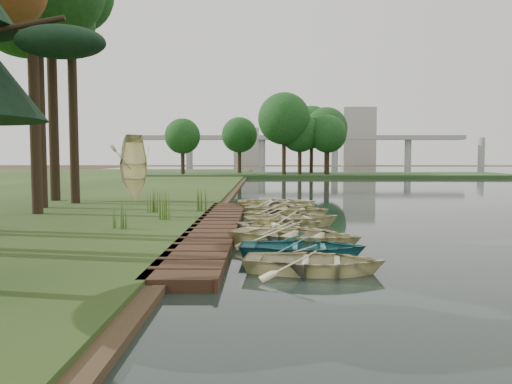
{
  "coord_description": "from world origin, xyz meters",
  "views": [
    {
      "loc": [
        0.04,
        -17.37,
        2.64
      ],
      "look_at": [
        -0.19,
        1.78,
        1.3
      ],
      "focal_mm": 35.0,
      "sensor_mm": 36.0,
      "label": 1
    }
  ],
  "objects_px": {
    "rowboat_1": "(303,245)",
    "rowboat_2": "(295,233)",
    "boardwalk": "(215,228)",
    "rowboat_0": "(314,258)",
    "stored_rowboat": "(134,194)"
  },
  "relations": [
    {
      "from": "rowboat_2",
      "to": "stored_rowboat",
      "type": "bearing_deg",
      "value": 54.92
    },
    {
      "from": "rowboat_0",
      "to": "rowboat_2",
      "type": "xyz_separation_m",
      "value": [
        -0.2,
        3.23,
        0.07
      ]
    },
    {
      "from": "rowboat_0",
      "to": "stored_rowboat",
      "type": "distance_m",
      "value": 17.53
    },
    {
      "from": "boardwalk",
      "to": "stored_rowboat",
      "type": "height_order",
      "value": "stored_rowboat"
    },
    {
      "from": "rowboat_2",
      "to": "stored_rowboat",
      "type": "relative_size",
      "value": 1.09
    },
    {
      "from": "boardwalk",
      "to": "rowboat_0",
      "type": "xyz_separation_m",
      "value": [
        2.81,
        -6.29,
        0.23
      ]
    },
    {
      "from": "boardwalk",
      "to": "rowboat_0",
      "type": "relative_size",
      "value": 5.04
    },
    {
      "from": "stored_rowboat",
      "to": "rowboat_2",
      "type": "bearing_deg",
      "value": -107.78
    },
    {
      "from": "rowboat_1",
      "to": "boardwalk",
      "type": "bearing_deg",
      "value": 34.7
    },
    {
      "from": "rowboat_1",
      "to": "rowboat_2",
      "type": "bearing_deg",
      "value": 7.7
    },
    {
      "from": "rowboat_1",
      "to": "stored_rowboat",
      "type": "relative_size",
      "value": 0.91
    },
    {
      "from": "rowboat_1",
      "to": "rowboat_2",
      "type": "relative_size",
      "value": 0.84
    },
    {
      "from": "rowboat_1",
      "to": "stored_rowboat",
      "type": "distance_m",
      "value": 16.02
    },
    {
      "from": "rowboat_2",
      "to": "stored_rowboat",
      "type": "distance_m",
      "value": 14.62
    },
    {
      "from": "rowboat_2",
      "to": "boardwalk",
      "type": "bearing_deg",
      "value": 62.81
    }
  ]
}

